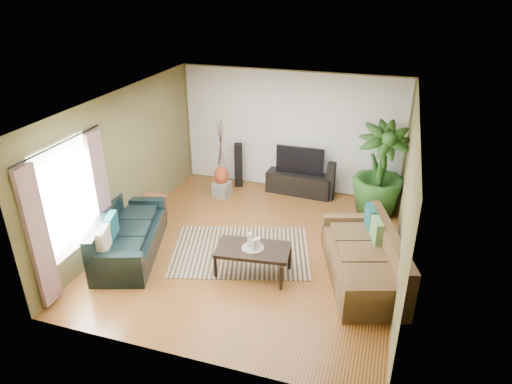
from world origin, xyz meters
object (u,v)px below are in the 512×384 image
at_px(coffee_table, 253,261).
at_px(side_table, 153,209).
at_px(television, 300,161).
at_px(potted_plant, 380,170).
at_px(tv_stand, 299,183).
at_px(pedestal, 222,189).
at_px(speaker_left, 238,165).
at_px(sofa_right, 363,256).
at_px(speaker_right, 331,182).
at_px(vase, 221,176).
at_px(sofa_left, 130,232).

xyz_separation_m(coffee_table, side_table, (-2.48, 1.13, 0.00)).
height_order(television, potted_plant, potted_plant).
bearing_deg(tv_stand, pedestal, -154.22).
distance_m(coffee_table, speaker_left, 3.51).
height_order(sofa_right, pedestal, sofa_right).
xyz_separation_m(tv_stand, television, (0.00, 0.00, 0.56)).
distance_m(television, speaker_left, 1.47).
xyz_separation_m(television, pedestal, (-1.61, -0.65, -0.63)).
height_order(speaker_right, side_table, speaker_right).
height_order(coffee_table, television, television).
xyz_separation_m(sofa_right, speaker_right, (-0.95, 2.68, 0.02)).
height_order(sofa_right, television, television).
distance_m(coffee_table, potted_plant, 3.40).
bearing_deg(vase, tv_stand, 22.07).
bearing_deg(pedestal, speaker_left, 75.43).
bearing_deg(potted_plant, tv_stand, 166.81).
height_order(sofa_right, tv_stand, sofa_right).
distance_m(pedestal, side_table, 1.71).
xyz_separation_m(speaker_right, side_table, (-3.26, -1.96, -0.19)).
xyz_separation_m(sofa_left, potted_plant, (4.04, 2.87, 0.53)).
xyz_separation_m(tv_stand, pedestal, (-1.61, -0.65, -0.07)).
bearing_deg(vase, pedestal, 0.00).
relative_size(sofa_left, sofa_right, 0.94).
xyz_separation_m(tv_stand, side_table, (-2.54, -2.08, 0.01)).
bearing_deg(speaker_right, sofa_right, -61.28).
relative_size(sofa_right, television, 2.10).
bearing_deg(potted_plant, speaker_left, 172.71).
distance_m(television, speaker_right, 0.82).
height_order(television, speaker_left, television).
distance_m(tv_stand, pedestal, 1.74).
distance_m(tv_stand, speaker_right, 0.76).
bearing_deg(television, vase, -157.93).
height_order(coffee_table, speaker_left, speaker_left).
bearing_deg(speaker_left, sofa_left, -124.16).
relative_size(tv_stand, potted_plant, 0.76).
height_order(tv_stand, side_table, side_table).
xyz_separation_m(tv_stand, vase, (-1.61, -0.65, 0.25)).
relative_size(television, vase, 2.45).
xyz_separation_m(coffee_table, speaker_right, (0.78, 3.09, 0.20)).
bearing_deg(television, tv_stand, 0.00).
height_order(coffee_table, potted_plant, potted_plant).
bearing_deg(tv_stand, television, 0.00).
distance_m(speaker_right, side_table, 3.81).
bearing_deg(tv_stand, coffee_table, -87.34).
height_order(speaker_left, speaker_right, speaker_left).
bearing_deg(coffee_table, side_table, 148.63).
relative_size(sofa_left, speaker_right, 2.38).
relative_size(tv_stand, pedestal, 4.27).
bearing_deg(sofa_left, pedestal, -32.65).
bearing_deg(speaker_right, potted_plant, -6.64).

